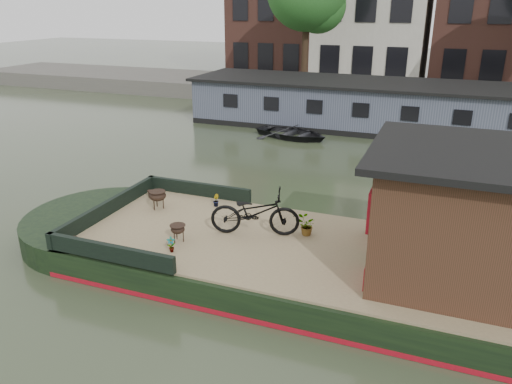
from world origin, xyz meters
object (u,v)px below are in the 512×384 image
(cabin, at_px, (480,216))
(bicycle, at_px, (255,212))
(dinghy, at_px, (292,130))
(brazier_rear, at_px, (158,200))
(brazier_front, at_px, (178,233))

(cabin, xyz_separation_m, bicycle, (-4.41, 0.26, -0.72))
(bicycle, height_order, dinghy, bicycle)
(cabin, relative_size, bicycle, 2.05)
(dinghy, bearing_deg, bicycle, -151.89)
(bicycle, relative_size, brazier_rear, 4.30)
(brazier_rear, xyz_separation_m, dinghy, (0.32, 10.22, -0.54))
(brazier_front, xyz_separation_m, brazier_rear, (-1.38, 1.44, 0.03))
(brazier_front, relative_size, dinghy, 0.12)
(brazier_front, distance_m, dinghy, 11.72)
(cabin, xyz_separation_m, dinghy, (-6.87, 10.98, -1.55))
(brazier_rear, bearing_deg, dinghy, 88.21)
(bicycle, distance_m, brazier_front, 1.71)
(brazier_front, bearing_deg, dinghy, 95.17)
(brazier_front, xyz_separation_m, dinghy, (-1.06, 11.66, -0.51))
(bicycle, xyz_separation_m, brazier_rear, (-2.77, 0.49, -0.29))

